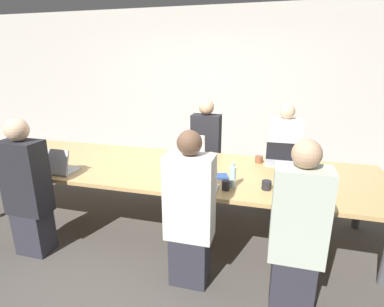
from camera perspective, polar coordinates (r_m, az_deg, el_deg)
ground_plane at (r=3.75m, az=-4.44°, el=-13.04°), size 24.00×24.00×0.00m
curtain_wall at (r=5.61m, az=3.65°, el=12.17°), size 12.00×0.06×2.80m
conference_table at (r=3.46m, az=-4.70°, el=-3.20°), size 4.69×1.35×0.73m
laptop_far_right at (r=3.68m, az=16.65°, el=-0.73°), size 0.36×0.24×0.25m
person_far_right at (r=4.17m, az=16.97°, el=-0.70°), size 0.40×0.24×1.37m
cup_far_right at (r=3.65m, az=12.63°, el=-1.10°), size 0.09×0.09×0.08m
laptop_far_center at (r=3.79m, az=-0.41°, el=0.62°), size 0.36×0.26×0.27m
person_far_center at (r=4.28m, az=2.66°, el=0.68°), size 0.40×0.24×1.39m
cup_far_center at (r=3.70m, az=3.58°, el=-0.40°), size 0.07×0.07×0.08m
laptop_near_midright at (r=2.80m, az=1.40°, el=-5.74°), size 0.34×0.23×0.24m
person_near_midright at (r=2.55m, az=-0.45°, el=-11.33°), size 0.40×0.24×1.38m
cup_near_midright at (r=2.84m, az=6.44°, el=-6.03°), size 0.07×0.07×0.09m
bottle_near_midright at (r=2.88m, az=7.76°, el=-4.38°), size 0.06×0.06×0.25m
laptop_near_right at (r=2.84m, az=19.35°, el=-6.17°), size 0.33×0.28×0.27m
person_near_right at (r=2.43m, az=19.45°, el=-14.00°), size 0.40×0.24×1.38m
cup_near_right at (r=2.91m, az=14.01°, el=-5.87°), size 0.09×0.09×0.09m
laptop_near_left at (r=3.54m, az=-24.35°, el=-2.18°), size 0.36×0.28×0.27m
person_near_left at (r=3.35m, az=-28.84°, el=-6.23°), size 0.40×0.24×1.39m
cup_near_left at (r=3.73m, az=-27.39°, el=-2.09°), size 0.09×0.09×0.10m
stapler at (r=3.26m, az=-2.38°, el=-3.20°), size 0.07×0.15×0.05m
notebook at (r=3.14m, az=4.64°, el=-4.36°), size 0.27×0.21×0.02m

